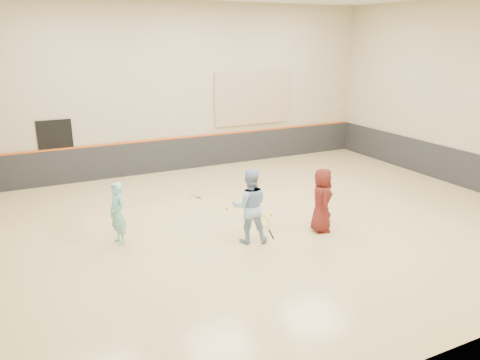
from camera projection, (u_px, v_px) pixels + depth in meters
name	position (u px, v px, depth m)	size (l,w,h in m)	color
room	(263.00, 194.00, 12.32)	(15.04, 12.04, 6.22)	tan
wainscot_back	(186.00, 153.00, 17.50)	(14.90, 0.04, 1.20)	#232326
wainscot_right	(460.00, 168.00, 15.53)	(0.04, 11.90, 1.20)	#232326
accent_stripe	(185.00, 137.00, 17.31)	(14.90, 0.03, 0.06)	#D85914
acoustic_panel	(253.00, 98.00, 18.11)	(3.20, 0.08, 2.00)	tan
doorway	(57.00, 153.00, 15.47)	(1.10, 0.05, 2.20)	black
girl	(118.00, 214.00, 11.08)	(0.56, 0.37, 1.53)	#7BD6CD
instructor	(250.00, 206.00, 11.15)	(0.88, 0.69, 1.82)	#8FB4DD
young_man	(322.00, 200.00, 11.81)	(0.81, 0.52, 1.65)	#571814
held_racket	(265.00, 222.00, 11.18)	(0.42, 0.42, 0.67)	gold
spare_racket	(192.00, 196.00, 14.61)	(0.61, 0.61, 0.03)	#B3E632
ball_under_racket	(271.00, 215.00, 13.01)	(0.07, 0.07, 0.07)	#BAD231
ball_in_hand	(330.00, 189.00, 11.76)	(0.07, 0.07, 0.07)	#BAD531
ball_beside_spare	(227.00, 208.00, 13.52)	(0.07, 0.07, 0.07)	yellow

